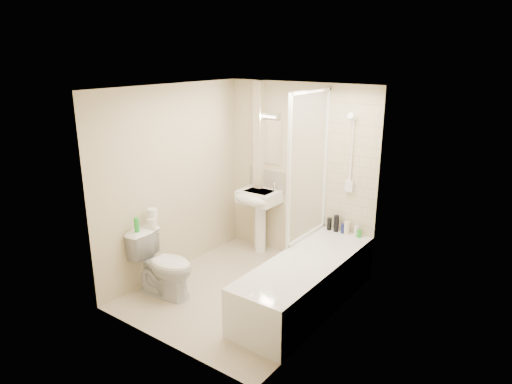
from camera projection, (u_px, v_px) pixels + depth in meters
The scene contains 26 objects.
floor at pixel (243, 292), 5.48m from camera, with size 2.50×2.50×0.00m, color beige.
wall_back at pixel (299, 174), 6.09m from camera, with size 2.20×0.02×2.40m, color beige.
wall_left at pixel (173, 181), 5.74m from camera, with size 0.02×2.50×2.40m, color beige.
wall_right at pixel (330, 217), 4.51m from camera, with size 0.02×2.50×2.40m, color beige.
ceiling at pixel (241, 88), 4.77m from camera, with size 2.20×2.50×0.02m, color white.
tile_back at pixel (352, 165), 5.59m from camera, with size 0.70×0.01×1.75m, color beige.
tile_right at pixel (339, 190), 4.60m from camera, with size 0.01×2.10×1.75m, color beige.
pipe_boxing at pixel (259, 168), 6.39m from camera, with size 0.12×0.12×2.40m, color beige.
splashback at pixel (267, 180), 6.42m from camera, with size 0.60×0.01×0.30m, color beige.
mirror at pixel (267, 142), 6.26m from camera, with size 0.46×0.01×0.60m, color white.
strip_light at pixel (266, 115), 6.13m from camera, with size 0.42×0.07×0.07m, color silver.
bathtub at pixel (306, 281), 5.13m from camera, with size 0.70×2.10×0.55m.
shower_screen at pixel (309, 166), 5.44m from camera, with size 0.04×0.92×1.80m.
shower_fixture at pixel (351, 156), 5.52m from camera, with size 0.10×0.16×0.99m.
pedestal_sink at pixel (258, 204), 6.33m from camera, with size 0.54×0.49×1.05m.
bottle_black_a at pixel (329, 224), 5.89m from camera, with size 0.06×0.06×0.16m, color black.
bottle_white_a at pixel (329, 224), 5.89m from camera, with size 0.05×0.05×0.15m, color white.
bottle_black_b at pixel (336, 223), 5.83m from camera, with size 0.07×0.07×0.22m, color black.
bottle_blue at pixel (343, 228), 5.79m from camera, with size 0.05×0.05×0.13m, color navy.
bottle_cream at pixel (347, 228), 5.75m from camera, with size 0.07×0.07×0.17m, color #F5EBBD.
bottle_white_b at pixel (356, 231), 5.68m from camera, with size 0.06×0.06×0.14m, color white.
bottle_green at pixel (359, 233), 5.67m from camera, with size 0.06×0.06×0.09m, color green.
toilet at pixel (163, 264), 5.32m from camera, with size 0.80×0.52×0.77m, color white.
toilet_roll_lower at pixel (152, 223), 5.38m from camera, with size 0.11×0.11×0.11m, color white.
toilet_roll_upper at pixel (152, 213), 5.39m from camera, with size 0.12×0.12×0.10m, color white.
green_bottle at pixel (137, 225), 5.23m from camera, with size 0.06×0.06×0.17m, color green.
Camera 1 is at (3.00, -3.85, 2.76)m, focal length 32.00 mm.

